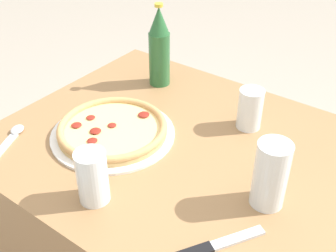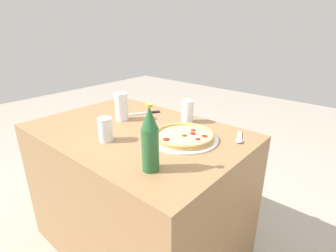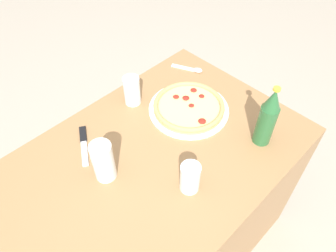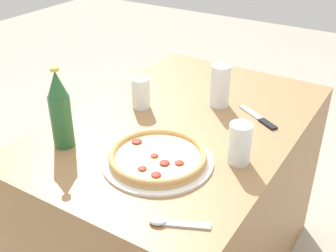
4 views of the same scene
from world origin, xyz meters
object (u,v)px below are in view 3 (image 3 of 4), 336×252
(glass_iced_tea, at_px, (190,178))
(beer_bottle, at_px, (268,117))
(knife, at_px, (84,144))
(pizza_salami, at_px, (189,107))
(spoon, at_px, (192,69))
(glass_lemonade, at_px, (132,92))
(glass_orange_juice, at_px, (104,163))

(glass_iced_tea, distance_m, beer_bottle, 0.36)
(beer_bottle, bearing_deg, knife, 136.75)
(pizza_salami, bearing_deg, glass_iced_tea, -137.27)
(glass_iced_tea, xyz_separation_m, spoon, (0.49, 0.42, -0.05))
(pizza_salami, xyz_separation_m, glass_lemonade, (-0.13, 0.20, 0.04))
(glass_iced_tea, relative_size, glass_orange_juice, 0.72)
(glass_orange_juice, height_order, knife, glass_orange_juice)
(glass_lemonade, xyz_separation_m, glass_orange_juice, (-0.31, -0.22, 0.01))
(spoon, bearing_deg, glass_orange_juice, -164.40)
(glass_orange_juice, bearing_deg, glass_lemonade, 34.70)
(glass_iced_tea, xyz_separation_m, knife, (-0.14, 0.41, -0.05))
(glass_lemonade, bearing_deg, knife, -171.08)
(glass_orange_juice, xyz_separation_m, spoon, (0.65, 0.18, -0.07))
(pizza_salami, xyz_separation_m, spoon, (0.21, 0.17, -0.01))
(pizza_salami, height_order, glass_iced_tea, glass_iced_tea)
(beer_bottle, height_order, knife, beer_bottle)
(knife, relative_size, spoon, 1.19)
(glass_lemonade, relative_size, glass_orange_juice, 0.80)
(spoon, bearing_deg, glass_lemonade, 174.33)
(knife, xyz_separation_m, spoon, (0.63, 0.01, 0.00))
(pizza_salami, height_order, knife, pizza_salami)
(pizza_salami, height_order, spoon, pizza_salami)
(glass_lemonade, bearing_deg, pizza_salami, -56.98)
(glass_iced_tea, bearing_deg, beer_bottle, -8.63)
(glass_orange_juice, height_order, spoon, glass_orange_juice)
(glass_orange_juice, relative_size, beer_bottle, 0.60)
(glass_iced_tea, xyz_separation_m, glass_orange_juice, (-0.17, 0.24, 0.02))
(glass_lemonade, height_order, spoon, glass_lemonade)
(glass_orange_juice, bearing_deg, spoon, 15.60)
(knife, bearing_deg, beer_bottle, -43.25)
(glass_iced_tea, height_order, beer_bottle, beer_bottle)
(glass_orange_juice, xyz_separation_m, beer_bottle, (0.52, -0.29, 0.05))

